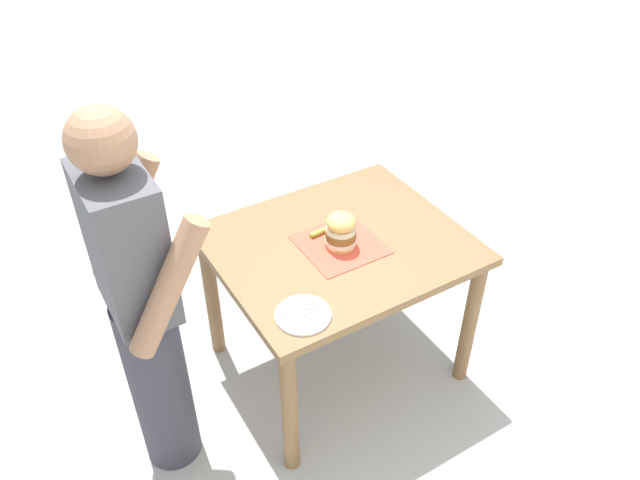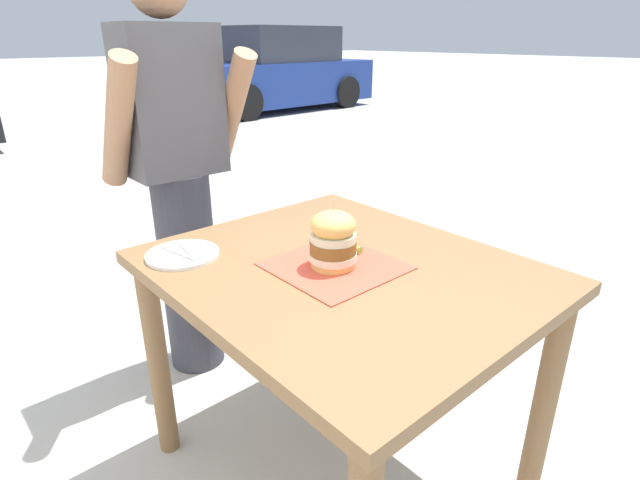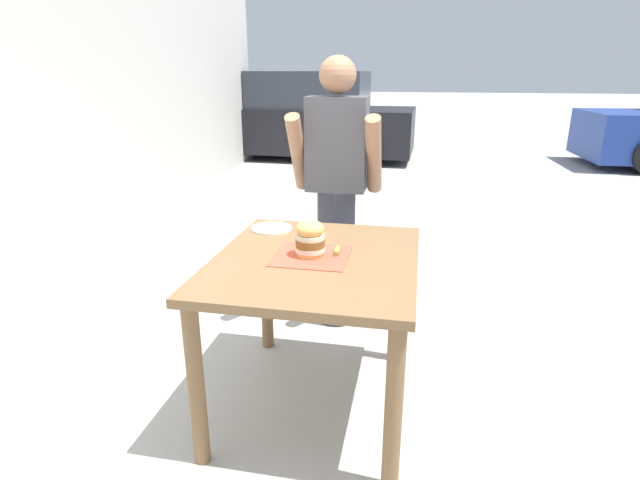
# 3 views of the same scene
# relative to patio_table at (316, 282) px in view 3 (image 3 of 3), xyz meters

# --- Properties ---
(ground_plane) EXTENTS (80.00, 80.00, 0.00)m
(ground_plane) POSITION_rel_patio_table_xyz_m (0.00, 0.00, -0.66)
(ground_plane) COLOR #ADAAA3
(patio_table) EXTENTS (0.92, 1.09, 0.79)m
(patio_table) POSITION_rel_patio_table_xyz_m (0.00, 0.00, 0.00)
(patio_table) COLOR brown
(patio_table) RESTS_ON ground
(serving_paper) EXTENTS (0.34, 0.34, 0.00)m
(serving_paper) POSITION_rel_patio_table_xyz_m (-0.02, 0.01, 0.13)
(serving_paper) COLOR #D64C38
(serving_paper) RESTS_ON patio_table
(sandwich) EXTENTS (0.14, 0.14, 0.20)m
(sandwich) POSITION_rel_patio_table_xyz_m (-0.03, 0.01, 0.21)
(sandwich) COLOR #E5B25B
(sandwich) RESTS_ON serving_paper
(pickle_spear) EXTENTS (0.03, 0.08, 0.02)m
(pickle_spear) POSITION_rel_patio_table_xyz_m (0.09, 0.06, 0.14)
(pickle_spear) COLOR #8EA83D
(pickle_spear) RESTS_ON serving_paper
(side_plate_with_forks) EXTENTS (0.22, 0.22, 0.02)m
(side_plate_with_forks) POSITION_rel_patio_table_xyz_m (-0.32, 0.37, 0.13)
(side_plate_with_forks) COLOR white
(side_plate_with_forks) RESTS_ON patio_table
(diner_across_table) EXTENTS (0.55, 0.35, 1.69)m
(diner_across_table) POSITION_rel_patio_table_xyz_m (-0.06, 0.90, 0.22)
(diner_across_table) COLOR #33333D
(diner_across_table) RESTS_ON ground
(parked_car_near_curb) EXTENTS (4.24, 1.91, 1.60)m
(parked_car_near_curb) POSITION_rel_patio_table_xyz_m (-1.76, 7.45, 0.06)
(parked_car_near_curb) COLOR black
(parked_car_near_curb) RESTS_ON ground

